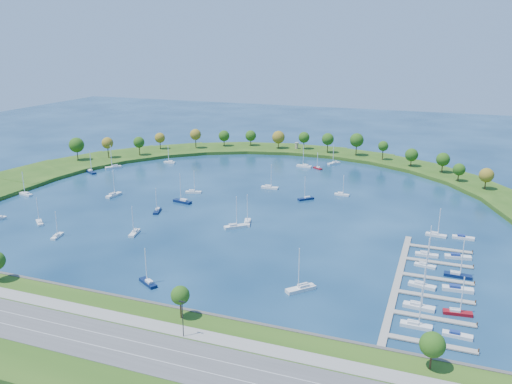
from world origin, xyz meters
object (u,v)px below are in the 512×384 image
(moored_boat_0, at_px, (91,171))
(docked_boat_8, at_px, (427,254))
(moored_boat_7, at_px, (26,193))
(moored_boat_2, at_px, (334,163))
(moored_boat_16, at_px, (306,198))
(moored_boat_19, at_px, (134,232))
(moored_boat_12, at_px, (57,235))
(moored_boat_15, at_px, (170,162))
(moored_boat_17, at_px, (235,226))
(docked_boat_5, at_px, (457,289))
(docked_boat_0, at_px, (416,324))
(docked_boat_6, at_px, (425,264))
(dock_system, at_px, (421,285))
(docked_boat_4, at_px, (422,284))
(docked_boat_3, at_px, (457,312))
(moored_boat_1, at_px, (301,288))
(moored_boat_10, at_px, (157,210))
(harbor_tower, at_px, (297,146))
(docked_boat_7, at_px, (458,274))
(moored_boat_9, at_px, (113,167))
(moored_boat_14, at_px, (114,194))
(moored_boat_3, at_px, (342,194))
(docked_boat_9, at_px, (458,257))
(moored_boat_20, at_px, (182,201))
(moored_boat_18, at_px, (148,282))
(docked_boat_2, at_px, (419,306))
(moored_boat_6, at_px, (247,222))
(moored_boat_4, at_px, (193,191))
(moored_boat_21, at_px, (40,222))
(moored_boat_8, at_px, (304,166))
(docked_boat_11, at_px, (463,237))
(moored_boat_5, at_px, (318,168))
(docked_boat_10, at_px, (436,234))
(docked_boat_1, at_px, (457,335))
(moored_boat_13, at_px, (270,187))

(moored_boat_0, relative_size, docked_boat_8, 1.13)
(moored_boat_7, bearing_deg, moored_boat_2, -126.10)
(moored_boat_16, relative_size, moored_boat_19, 0.99)
(moored_boat_12, bearing_deg, moored_boat_15, -3.22)
(moored_boat_17, height_order, docked_boat_5, moored_boat_17)
(docked_boat_0, xyz_separation_m, docked_boat_6, (0.02, 41.16, -0.05))
(dock_system, height_order, docked_boat_4, docked_boat_4)
(moored_boat_2, xyz_separation_m, docked_boat_3, (71.74, -165.56, -0.02))
(moored_boat_1, xyz_separation_m, docked_boat_4, (34.91, 15.58, -0.06))
(moored_boat_0, relative_size, moored_boat_10, 1.16)
(harbor_tower, relative_size, docked_boat_7, 0.33)
(moored_boat_7, xyz_separation_m, docked_boat_7, (200.45, -22.32, 0.03))
(moored_boat_9, distance_m, moored_boat_14, 58.49)
(moored_boat_3, height_order, docked_boat_9, moored_boat_3)
(docked_boat_7, bearing_deg, moored_boat_7, 175.89)
(moored_boat_14, relative_size, moored_boat_20, 0.96)
(moored_boat_18, bearing_deg, moored_boat_9, -19.85)
(moored_boat_3, bearing_deg, moored_boat_7, -157.99)
(docked_boat_2, bearing_deg, moored_boat_6, 150.78)
(docked_boat_7, bearing_deg, moored_boat_10, 172.02)
(moored_boat_2, xyz_separation_m, moored_boat_7, (-128.73, -117.73, -0.01))
(moored_boat_0, relative_size, moored_boat_7, 1.11)
(moored_boat_7, distance_m, moored_boat_16, 138.19)
(moored_boat_12, height_order, moored_boat_19, moored_boat_19)
(moored_boat_4, distance_m, docked_boat_8, 121.01)
(moored_boat_18, bearing_deg, moored_boat_7, 1.22)
(docked_boat_7, bearing_deg, docked_boat_4, -129.87)
(moored_boat_14, xyz_separation_m, moored_boat_16, (90.04, 27.65, -0.05))
(moored_boat_21, height_order, docked_boat_5, moored_boat_21)
(moored_boat_0, relative_size, moored_boat_8, 0.97)
(moored_boat_14, bearing_deg, docked_boat_11, -83.53)
(dock_system, bearing_deg, docked_boat_6, 89.10)
(moored_boat_14, height_order, moored_boat_19, moored_boat_14)
(dock_system, height_order, moored_boat_21, moored_boat_21)
(moored_boat_4, distance_m, moored_boat_5, 84.15)
(harbor_tower, relative_size, docked_boat_10, 0.37)
(moored_boat_20, bearing_deg, harbor_tower, -86.71)
(harbor_tower, height_order, moored_boat_3, moored_boat_3)
(moored_boat_7, height_order, docked_boat_4, docked_boat_4)
(docked_boat_1, bearing_deg, moored_boat_2, 114.73)
(moored_boat_8, xyz_separation_m, docked_boat_9, (86.61, -110.33, -0.28))
(moored_boat_0, height_order, moored_boat_1, moored_boat_1)
(docked_boat_6, bearing_deg, docked_boat_5, -46.52)
(moored_boat_18, xyz_separation_m, moored_boat_20, (-30.06, 78.88, 0.06))
(harbor_tower, distance_m, moored_boat_17, 151.37)
(moored_boat_19, relative_size, moored_boat_20, 0.84)
(moored_boat_12, distance_m, moored_boat_13, 108.67)
(moored_boat_2, xyz_separation_m, docked_boat_2, (61.22, -165.91, 0.03))
(moored_boat_21, xyz_separation_m, docked_boat_9, (164.54, 23.57, -0.21))
(moored_boat_7, bearing_deg, moored_boat_12, 154.69)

